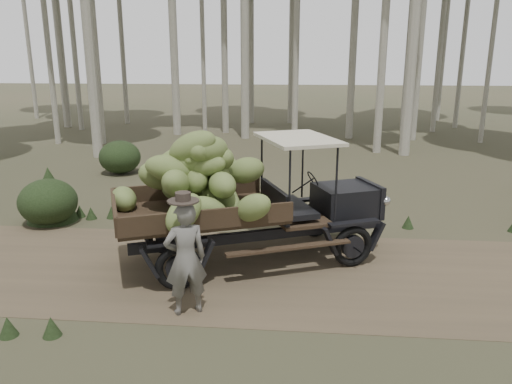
% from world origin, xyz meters
% --- Properties ---
extents(ground, '(120.00, 120.00, 0.00)m').
position_xyz_m(ground, '(0.00, 0.00, 0.00)').
color(ground, '#473D2B').
rests_on(ground, ground).
extents(dirt_track, '(70.00, 4.00, 0.01)m').
position_xyz_m(dirt_track, '(0.00, 0.00, 0.00)').
color(dirt_track, brown).
rests_on(dirt_track, ground).
extents(banana_truck, '(5.41, 3.65, 2.71)m').
position_xyz_m(banana_truck, '(-1.86, 0.36, 1.54)').
color(banana_truck, black).
rests_on(banana_truck, ground).
extents(farmer, '(0.77, 0.67, 1.93)m').
position_xyz_m(farmer, '(-2.13, -1.58, 0.92)').
color(farmer, '#63605A').
rests_on(farmer, ground).
extents(undergrowth, '(22.89, 20.29, 1.40)m').
position_xyz_m(undergrowth, '(-1.29, -2.87, 0.54)').
color(undergrowth, '#233319').
rests_on(undergrowth, ground).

